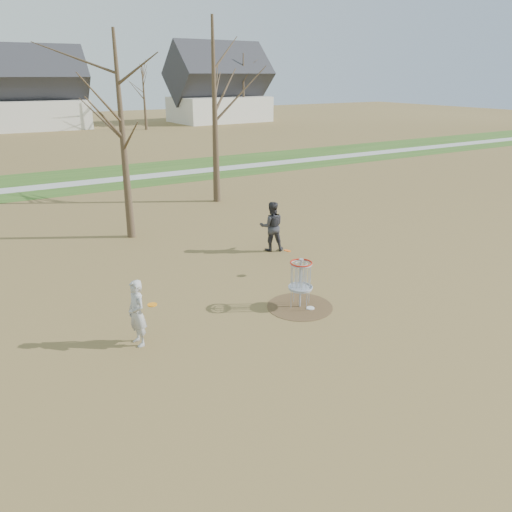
# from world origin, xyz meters

# --- Properties ---
(ground) EXTENTS (160.00, 160.00, 0.00)m
(ground) POSITION_xyz_m (0.00, 0.00, 0.00)
(ground) COLOR brown
(ground) RESTS_ON ground
(green_band) EXTENTS (160.00, 8.00, 0.01)m
(green_band) POSITION_xyz_m (0.00, 21.00, 0.01)
(green_band) COLOR #2D5119
(green_band) RESTS_ON ground
(footpath) EXTENTS (160.00, 1.50, 0.01)m
(footpath) POSITION_xyz_m (0.00, 20.00, 0.01)
(footpath) COLOR #9E9E99
(footpath) RESTS_ON green_band
(dirt_circle) EXTENTS (1.80, 1.80, 0.01)m
(dirt_circle) POSITION_xyz_m (0.00, 0.00, 0.01)
(dirt_circle) COLOR #47331E
(dirt_circle) RESTS_ON ground
(player_standing) EXTENTS (0.46, 0.63, 1.60)m
(player_standing) POSITION_xyz_m (-4.42, 0.31, 0.80)
(player_standing) COLOR #A6A6A6
(player_standing) RESTS_ON ground
(player_throwing) EXTENTS (1.07, 0.97, 1.79)m
(player_throwing) POSITION_xyz_m (1.85, 4.35, 0.89)
(player_throwing) COLOR #2E2D32
(player_throwing) RESTS_ON ground
(disc_grounded) EXTENTS (0.22, 0.22, 0.02)m
(disc_grounded) POSITION_xyz_m (0.17, -0.25, 0.02)
(disc_grounded) COLOR silver
(disc_grounded) RESTS_ON dirt_circle
(discs_in_play) EXTENTS (5.30, 2.18, 0.24)m
(discs_in_play) POSITION_xyz_m (-1.43, 1.15, 0.91)
(discs_in_play) COLOR #FD5C0D
(discs_in_play) RESTS_ON ground
(disc_golf_basket) EXTENTS (0.64, 0.64, 1.35)m
(disc_golf_basket) POSITION_xyz_m (0.00, 0.00, 0.91)
(disc_golf_basket) COLOR #9EA3AD
(disc_golf_basket) RESTS_ON ground
(bare_trees) EXTENTS (52.62, 44.98, 9.00)m
(bare_trees) POSITION_xyz_m (1.78, 35.79, 5.35)
(bare_trees) COLOR #382B1E
(bare_trees) RESTS_ON ground
(houses_row) EXTENTS (56.51, 10.01, 7.26)m
(houses_row) POSITION_xyz_m (4.32, 52.56, 3.52)
(houses_row) COLOR silver
(houses_row) RESTS_ON ground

